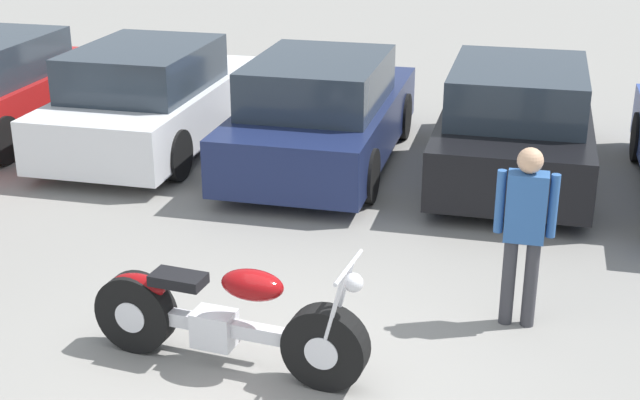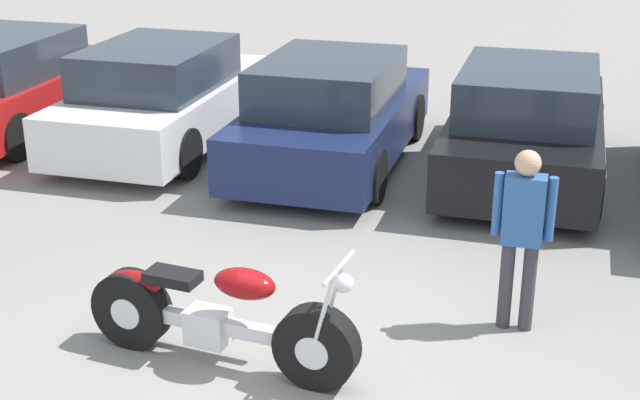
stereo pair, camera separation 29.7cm
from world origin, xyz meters
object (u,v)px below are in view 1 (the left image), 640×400
person_standing (525,223)px  motorcycle (224,320)px  parked_car_navy (322,114)px  parked_car_white (152,99)px  parked_car_black (516,123)px

person_standing → motorcycle: bearing=-150.9°
motorcycle → person_standing: bearing=29.1°
parked_car_navy → person_standing: person_standing is taller
parked_car_white → parked_car_navy: same height
parked_car_navy → parked_car_white: bearing=175.8°
motorcycle → parked_car_black: bearing=68.7°
parked_car_black → person_standing: bearing=-87.0°
parked_car_white → person_standing: (5.23, -4.05, 0.28)m
parked_car_white → parked_car_black: 5.02m
motorcycle → parked_car_black: (2.07, 5.32, 0.27)m
motorcycle → parked_car_black: size_ratio=0.55×
parked_car_black → parked_car_navy: bearing=-175.8°
parked_car_navy → parked_car_black: size_ratio=1.00×
parked_car_white → parked_car_black: (5.02, 0.00, 0.00)m
motorcycle → parked_car_navy: bearing=94.9°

